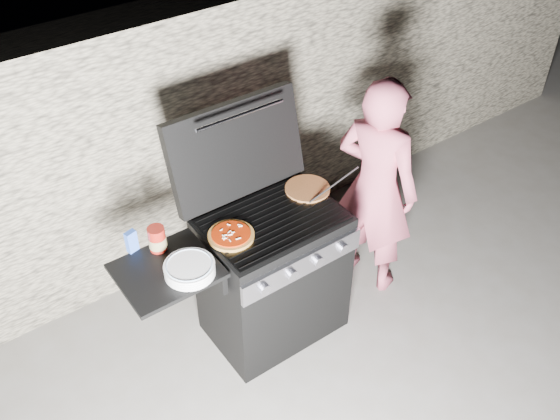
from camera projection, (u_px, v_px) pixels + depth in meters
ground at (274, 325)px, 4.08m from camera, size 50.00×50.00×0.00m
stone_wall at (183, 137)px, 4.17m from camera, size 8.00×0.35×1.80m
gas_grill at (239, 293)px, 3.68m from camera, size 1.34×0.79×0.91m
pizza_topped at (231, 235)px, 3.37m from camera, size 0.29×0.29×0.03m
pizza_plain at (308, 189)px, 3.70m from camera, size 0.28×0.28×0.01m
sauce_jar at (157, 239)px, 3.28m from camera, size 0.10×0.10×0.14m
blue_carton at (131, 241)px, 3.27m from camera, size 0.07×0.05×0.13m
plate_stack at (190, 269)px, 3.16m from camera, size 0.32×0.32×0.06m
person at (376, 188)px, 3.95m from camera, size 0.53×0.65×1.54m
tongs at (334, 185)px, 3.67m from camera, size 0.39×0.04×0.08m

